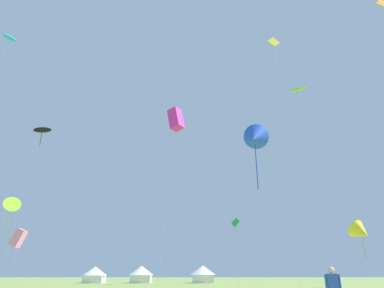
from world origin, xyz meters
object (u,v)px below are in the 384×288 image
(kite_pink_box, at_px, (18,238))
(kite_green_diamond, at_px, (235,223))
(festival_tent_center, at_px, (203,273))
(kite_blue_delta, at_px, (255,138))
(kite_yellow_delta, at_px, (362,232))
(festival_tent_right, at_px, (95,274))
(kite_cyan_parafoil, at_px, (9,39))
(kite_yellow_diamond, at_px, (275,52))
(kite_lime_parafoil, at_px, (298,90))
(festival_tent_left, at_px, (141,273))
(kite_black_parafoil, at_px, (42,130))
(kite_magenta_box, at_px, (176,119))
(kite_lime_delta, at_px, (11,208))

(kite_pink_box, relative_size, kite_green_diamond, 0.72)
(festival_tent_center, bearing_deg, kite_blue_delta, -85.43)
(kite_yellow_delta, distance_m, festival_tent_right, 46.01)
(kite_cyan_parafoil, xyz_separation_m, festival_tent_center, (31.27, 22.60, -34.50))
(kite_yellow_diamond, xyz_separation_m, kite_lime_parafoil, (13.30, 30.01, 12.73))
(kite_cyan_parafoil, bearing_deg, festival_tent_left, 48.63)
(kite_black_parafoil, distance_m, festival_tent_left, 31.86)
(kite_yellow_delta, xyz_separation_m, festival_tent_center, (-18.11, 25.49, -4.57))
(kite_magenta_box, bearing_deg, kite_blue_delta, -30.88)
(kite_yellow_diamond, bearing_deg, kite_blue_delta, -152.38)
(kite_lime_parafoil, xyz_separation_m, festival_tent_left, (-30.99, 6.66, -35.17))
(kite_lime_parafoil, height_order, festival_tent_center, kite_lime_parafoil)
(kite_green_diamond, relative_size, festival_tent_left, 2.32)
(festival_tent_left, relative_size, festival_tent_center, 0.97)
(kite_lime_delta, relative_size, festival_tent_center, 2.03)
(festival_tent_right, bearing_deg, festival_tent_center, 0.00)
(kite_yellow_diamond, distance_m, kite_blue_delta, 11.37)
(festival_tent_right, xyz_separation_m, festival_tent_center, (19.91, 0.00, 0.11))
(kite_yellow_diamond, height_order, festival_tent_right, kite_yellow_diamond)
(kite_yellow_diamond, relative_size, kite_lime_parafoil, 0.70)
(kite_black_parafoil, bearing_deg, kite_green_diamond, 1.64)
(kite_pink_box, relative_size, kite_magenta_box, 0.41)
(festival_tent_center, bearing_deg, kite_black_parafoil, -160.96)
(festival_tent_right, bearing_deg, kite_magenta_box, -65.43)
(kite_cyan_parafoil, relative_size, kite_lime_parafoil, 0.98)
(kite_lime_delta, height_order, kite_blue_delta, kite_blue_delta)
(kite_green_diamond, xyz_separation_m, kite_magenta_box, (-9.57, -24.76, 7.72))
(kite_black_parafoil, xyz_separation_m, kite_blue_delta, (32.40, -28.25, -12.60))
(kite_cyan_parafoil, xyz_separation_m, festival_tent_left, (19.90, 22.60, -34.55))
(kite_black_parafoil, distance_m, kite_yellow_diamond, 44.49)
(kite_green_diamond, distance_m, kite_magenta_box, 27.65)
(kite_magenta_box, bearing_deg, kite_pink_box, 144.56)
(kite_yellow_diamond, height_order, kite_lime_parafoil, kite_lime_parafoil)
(kite_blue_delta, distance_m, festival_tent_left, 42.63)
(kite_yellow_delta, bearing_deg, festival_tent_left, 139.14)
(kite_lime_delta, distance_m, kite_yellow_delta, 41.01)
(kite_black_parafoil, relative_size, kite_blue_delta, 1.79)
(kite_cyan_parafoil, distance_m, festival_tent_center, 51.76)
(kite_pink_box, distance_m, festival_tent_right, 19.88)
(kite_cyan_parafoil, xyz_separation_m, festival_tent_right, (11.36, 22.60, -34.61))
(kite_cyan_parafoil, relative_size, kite_lime_delta, 3.86)
(kite_lime_delta, xyz_separation_m, kite_blue_delta, (25.73, -9.01, 4.93))
(kite_pink_box, relative_size, kite_cyan_parafoil, 0.21)
(kite_magenta_box, xyz_separation_m, festival_tent_center, (4.42, 33.89, -15.54))
(kite_magenta_box, height_order, kite_lime_parafoil, kite_lime_parafoil)
(kite_lime_parafoil, relative_size, festival_tent_right, 8.48)
(festival_tent_left, bearing_deg, kite_blue_delta, -69.39)
(kite_lime_delta, distance_m, kite_blue_delta, 27.71)
(kite_green_diamond, xyz_separation_m, kite_yellow_delta, (12.95, -16.36, -3.26))
(kite_lime_parafoil, distance_m, festival_tent_left, 47.34)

